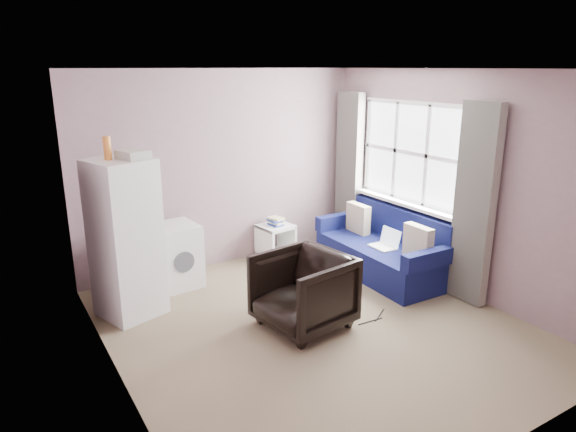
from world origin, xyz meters
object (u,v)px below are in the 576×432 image
Objects in this scene: armchair at (303,288)px; side_table at (276,239)px; fridge at (126,238)px; washing_machine at (175,254)px; sofa at (385,250)px.

armchair reaches higher than side_table.
armchair is at bearing -58.37° from fridge.
fridge is at bearing -149.58° from washing_machine.
washing_machine is at bearing -172.96° from side_table.
side_table is 0.31× the size of sofa.
sofa is at bearing 102.44° from armchair.
washing_machine is (-0.74, 1.64, -0.03)m from armchair.
sofa reaches higher than washing_machine.
side_table is at bearing 149.36° from armchair.
washing_machine reaches higher than side_table.
washing_machine is at bearing 158.43° from sofa.
side_table is 1.49m from sofa.
fridge reaches higher than armchair.
armchair is 1.77m from sofa.
armchair is 1.46× the size of side_table.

